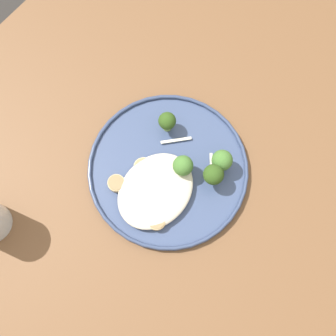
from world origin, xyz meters
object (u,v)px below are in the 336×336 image
object	(u,v)px
broccoli_floret_split_head	(183,166)
seared_scallop_rear_pale	(155,208)
seared_scallop_left_edge	(137,213)
seared_scallop_front_small	(116,183)
seared_scallop_right_edge	(156,220)
seared_scallop_large_seared	(178,181)
seared_scallop_center_golden	(143,167)
broccoli_floret_beside_noodles	(213,176)
broccoli_floret_left_leaning	(222,160)
broccoli_floret_center_pile	(167,122)
dinner_plate	(168,170)

from	to	relation	value
broccoli_floret_split_head	seared_scallop_rear_pale	bearing A→B (deg)	-174.80
seared_scallop_left_edge	broccoli_floret_split_head	bearing A→B (deg)	-5.59
seared_scallop_front_small	seared_scallop_right_edge	size ratio (longest dim) A/B	0.91
seared_scallop_large_seared	seared_scallop_center_golden	distance (m)	0.07
seared_scallop_left_edge	seared_scallop_rear_pale	distance (m)	0.03
seared_scallop_front_small	seared_scallop_large_seared	distance (m)	0.11
seared_scallop_left_edge	broccoli_floret_split_head	size ratio (longest dim) A/B	0.54
seared_scallop_left_edge	broccoli_floret_beside_noodles	bearing A→B (deg)	-25.37
seared_scallop_center_golden	seared_scallop_left_edge	bearing A→B (deg)	-147.24
broccoli_floret_left_leaning	broccoli_floret_center_pile	world-z (taller)	broccoli_floret_left_leaning
seared_scallop_large_seared	seared_scallop_right_edge	xyz separation A→B (m)	(-0.08, -0.02, 0.00)
dinner_plate	seared_scallop_left_edge	distance (m)	0.10
seared_scallop_left_edge	seared_scallop_large_seared	distance (m)	0.09
seared_scallop_right_edge	broccoli_floret_split_head	world-z (taller)	broccoli_floret_split_head
broccoli_floret_center_pile	seared_scallop_left_edge	bearing A→B (deg)	-158.14
seared_scallop_rear_pale	broccoli_floret_split_head	world-z (taller)	broccoli_floret_split_head
seared_scallop_large_seared	broccoli_floret_center_pile	bearing A→B (deg)	50.82
seared_scallop_left_edge	seared_scallop_large_seared	size ratio (longest dim) A/B	0.86
seared_scallop_left_edge	seared_scallop_large_seared	bearing A→B (deg)	-11.12
seared_scallop_center_golden	broccoli_floret_split_head	distance (m)	0.07
seared_scallop_front_small	broccoli_floret_beside_noodles	size ratio (longest dim) A/B	0.52
seared_scallop_front_small	seared_scallop_center_golden	world-z (taller)	same
broccoli_floret_left_leaning	broccoli_floret_beside_noodles	distance (m)	0.03
seared_scallop_front_small	broccoli_floret_split_head	distance (m)	0.12
seared_scallop_front_small	seared_scallop_rear_pale	distance (m)	0.08
broccoli_floret_center_pile	broccoli_floret_split_head	size ratio (longest dim) A/B	0.94
seared_scallop_front_small	seared_scallop_large_seared	world-z (taller)	seared_scallop_front_small
seared_scallop_rear_pale	broccoli_floret_left_leaning	distance (m)	0.14
seared_scallop_large_seared	broccoli_floret_beside_noodles	distance (m)	0.06
seared_scallop_large_seared	broccoli_floret_beside_noodles	world-z (taller)	broccoli_floret_beside_noodles
seared_scallop_right_edge	broccoli_floret_split_head	size ratio (longest dim) A/B	0.63
seared_scallop_right_edge	broccoli_floret_center_pile	xyz separation A→B (m)	(0.15, 0.10, 0.02)
seared_scallop_front_small	broccoli_floret_left_leaning	xyz separation A→B (m)	(0.15, -0.12, 0.02)
seared_scallop_rear_pale	broccoli_floret_center_pile	xyz separation A→B (m)	(0.13, 0.08, 0.02)
seared_scallop_left_edge	seared_scallop_front_small	world-z (taller)	same
broccoli_floret_center_pile	broccoli_floret_split_head	bearing A→B (deg)	-121.77
seared_scallop_right_edge	seared_scallop_center_golden	bearing A→B (deg)	53.84
seared_scallop_right_edge	broccoli_floret_split_head	bearing A→B (deg)	12.93
broccoli_floret_left_leaning	broccoli_floret_split_head	bearing A→B (deg)	137.88
seared_scallop_front_small	seared_scallop_right_edge	xyz separation A→B (m)	(-0.00, -0.10, 0.00)
seared_scallop_right_edge	seared_scallop_large_seared	bearing A→B (deg)	11.27
seared_scallop_left_edge	broccoli_floret_split_head	world-z (taller)	broccoli_floret_split_head
broccoli_floret_left_leaning	broccoli_floret_beside_noodles	bearing A→B (deg)	-171.75
seared_scallop_right_edge	dinner_plate	bearing A→B (deg)	27.61
broccoli_floret_center_pile	broccoli_floret_split_head	world-z (taller)	broccoli_floret_split_head
seared_scallop_center_golden	broccoli_floret_center_pile	world-z (taller)	broccoli_floret_center_pile
seared_scallop_left_edge	seared_scallop_right_edge	xyz separation A→B (m)	(0.01, -0.03, 0.00)
broccoli_floret_beside_noodles	broccoli_floret_split_head	distance (m)	0.05
dinner_plate	broccoli_floret_left_leaning	xyz separation A→B (m)	(0.07, -0.07, 0.04)
seared_scallop_right_edge	broccoli_floret_left_leaning	xyz separation A→B (m)	(0.15, -0.02, 0.02)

